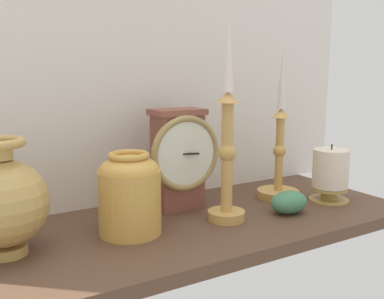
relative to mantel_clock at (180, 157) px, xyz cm
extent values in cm
cube|color=brown|center=(-6.53, -7.51, -12.22)|extent=(100.00, 36.00, 2.40)
cube|color=silver|center=(-6.53, 10.99, 21.48)|extent=(120.00, 2.00, 65.00)
cube|color=brown|center=(0.00, 0.85, -1.14)|extent=(9.58, 6.24, 19.76)
cube|color=brown|center=(0.00, 0.85, 9.33)|extent=(10.73, 6.98, 1.20)
torus|color=#9E854E|center=(0.00, -2.67, 1.27)|extent=(15.44, 1.40, 15.44)
cylinder|color=white|center=(0.00, -2.77, 1.27)|extent=(12.91, 0.40, 12.91)
cube|color=black|center=(0.00, -3.07, 1.27)|extent=(4.68, 2.68, 0.30)
cylinder|color=tan|center=(23.33, -4.25, -10.12)|extent=(9.51, 9.51, 1.80)
cylinder|color=tan|center=(23.33, -4.25, -0.91)|extent=(1.87, 1.87, 16.63)
sphere|color=tan|center=(23.33, -4.25, -0.08)|extent=(2.99, 2.99, 2.99)
cone|color=tan|center=(23.33, -4.25, 8.40)|extent=(4.10, 4.10, 2.00)
cone|color=silver|center=(23.33, -4.25, 16.52)|extent=(1.93, 1.93, 14.23)
cylinder|color=tan|center=(4.51, -10.49, -10.12)|extent=(7.27, 7.27, 1.80)
cylinder|color=tan|center=(4.51, -10.49, 1.26)|extent=(2.23, 2.23, 20.97)
sphere|color=tan|center=(4.51, -10.49, 2.31)|extent=(3.57, 3.57, 3.57)
cone|color=tan|center=(4.51, -10.49, 12.74)|extent=(4.54, 4.54, 2.00)
cone|color=white|center=(4.51, -10.49, 20.83)|extent=(2.00, 2.00, 14.18)
cylinder|color=tan|center=(-34.57, -6.34, -10.22)|extent=(6.18, 6.18, 1.60)
sphere|color=tan|center=(-34.57, -6.34, -2.55)|extent=(13.74, 13.74, 13.74)
cylinder|color=gold|center=(-14.25, -7.82, -5.25)|extent=(11.08, 11.08, 11.54)
ellipsoid|color=gold|center=(-14.25, -7.82, 0.51)|extent=(10.53, 10.53, 5.26)
torus|color=gold|center=(-14.25, -7.82, 3.15)|extent=(7.19, 7.19, 1.10)
cylinder|color=#B19047|center=(31.61, -11.81, -9.65)|extent=(3.49, 3.49, 2.75)
cylinder|color=#B19047|center=(31.61, -11.81, -10.62)|extent=(8.72, 8.72, 0.80)
cylinder|color=#B19047|center=(31.61, -11.81, -8.28)|extent=(7.85, 7.85, 0.60)
cylinder|color=beige|center=(31.61, -11.81, -3.65)|extent=(7.82, 7.82, 8.45)
cylinder|color=black|center=(31.61, -11.81, 1.18)|extent=(0.30, 0.30, 1.20)
ellipsoid|color=#427A55|center=(17.78, -13.70, -8.72)|extent=(8.28, 5.80, 4.60)
camera|label=1|loc=(-42.16, -76.06, 17.38)|focal=40.33mm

